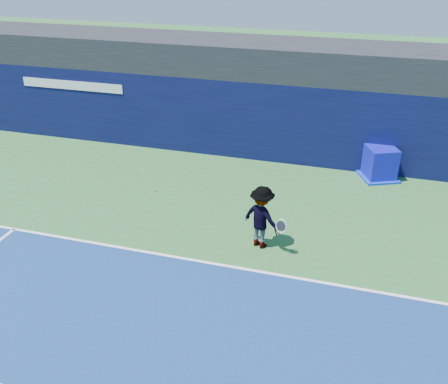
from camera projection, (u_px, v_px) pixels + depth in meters
The scene contains 7 objects.
ground at pixel (121, 332), 10.91m from camera, with size 80.00×80.00×0.00m, color #2D642E.
baseline at pixel (172, 256), 13.46m from camera, with size 24.00×0.10×0.01m, color white.
stadium_band at pixel (250, 57), 19.07m from camera, with size 36.00×3.00×1.20m, color black.
back_wall_assembly at pixel (242, 117), 19.18m from camera, with size 36.00×1.03×3.00m.
equipment_cart at pixel (380, 164), 17.63m from camera, with size 1.59×1.59×1.16m.
tennis_player at pixel (262, 217), 13.55m from camera, with size 1.43×1.10×1.81m.
tennis_ball at pixel (144, 171), 16.40m from camera, with size 0.07×0.07×0.07m.
Camera 1 is at (4.51, -7.32, 7.71)m, focal length 40.00 mm.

